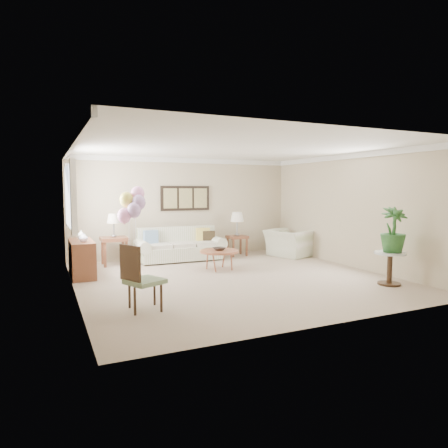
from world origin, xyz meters
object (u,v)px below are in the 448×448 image
Objects in this scene: accent_chair at (140,277)px; balloon_cluster at (132,205)px; armchair at (289,243)px; sofa at (180,247)px; coffee_table at (219,252)px.

balloon_cluster is at bearing 80.75° from accent_chair.
balloon_cluster is at bearing 84.92° from armchair.
sofa is at bearing 63.76° from accent_chair.
coffee_table is (0.42, -1.51, 0.08)m from sofa.
accent_chair is at bearing 106.15° from armchair.
coffee_table is at bearing 92.41° from armchair.
accent_chair is at bearing -135.20° from coffee_table.
sofa is 2.07× the size of armchair.
sofa is at bearing 60.11° from armchair.
balloon_cluster is (-1.50, -1.58, 1.15)m from sofa.
sofa is 1.56m from coffee_table.
armchair is 4.59m from balloon_cluster.
sofa is 1.21× the size of balloon_cluster.
armchair is at bearing -12.32° from sofa.
coffee_table is 2.59m from armchair.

